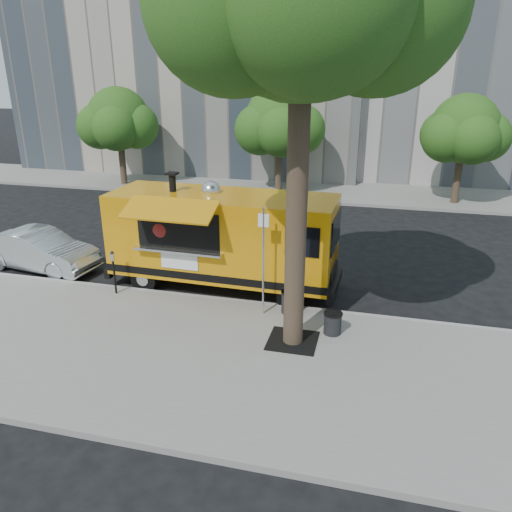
{
  "coord_description": "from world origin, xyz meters",
  "views": [
    {
      "loc": [
        4.35,
        -13.43,
        6.47
      ],
      "look_at": [
        0.96,
        0.0,
        1.2
      ],
      "focal_mm": 35.0,
      "sensor_mm": 36.0,
      "label": 1
    }
  ],
  "objects": [
    {
      "name": "sedan",
      "position": [
        -6.59,
        0.09,
        0.68
      ],
      "size": [
        4.3,
        2.01,
        1.36
      ],
      "primitive_type": "imported",
      "rotation": [
        0.0,
        0.0,
        1.43
      ],
      "color": "silver",
      "rests_on": "ground"
    },
    {
      "name": "curb",
      "position": [
        0.0,
        -0.93,
        0.07
      ],
      "size": [
        60.0,
        0.14,
        0.16
      ],
      "primitive_type": "cube",
      "color": "#999993",
      "rests_on": "ground"
    },
    {
      "name": "far_tree_b",
      "position": [
        -1.0,
        12.7,
        3.83
      ],
      "size": [
        3.6,
        3.6,
        5.5
      ],
      "color": "#33261C",
      "rests_on": "far_sidewalk"
    },
    {
      "name": "far_tree_a",
      "position": [
        -10.0,
        12.3,
        3.78
      ],
      "size": [
        3.42,
        3.42,
        5.36
      ],
      "color": "#33261C",
      "rests_on": "far_sidewalk"
    },
    {
      "name": "far_sidewalk",
      "position": [
        0.0,
        13.5,
        0.07
      ],
      "size": [
        60.0,
        5.0,
        0.15
      ],
      "primitive_type": "cube",
      "color": "gray",
      "rests_on": "ground"
    },
    {
      "name": "tree_well",
      "position": [
        2.6,
        -2.8,
        0.15
      ],
      "size": [
        1.2,
        1.2,
        0.02
      ],
      "primitive_type": "cube",
      "color": "black",
      "rests_on": "sidewalk"
    },
    {
      "name": "parking_meter",
      "position": [
        -3.0,
        -1.35,
        0.98
      ],
      "size": [
        0.11,
        0.11,
        1.33
      ],
      "color": "black",
      "rests_on": "sidewalk"
    },
    {
      "name": "food_truck",
      "position": [
        -0.16,
        0.17,
        1.65
      ],
      "size": [
        7.14,
        3.36,
        3.5
      ],
      "rotation": [
        0.0,
        0.0,
        -0.03
      ],
      "color": "orange",
      "rests_on": "ground"
    },
    {
      "name": "far_tree_c",
      "position": [
        8.0,
        12.4,
        3.72
      ],
      "size": [
        3.24,
        3.24,
        5.21
      ],
      "color": "#33261C",
      "rests_on": "far_sidewalk"
    },
    {
      "name": "sign_post",
      "position": [
        1.55,
        -1.55,
        1.85
      ],
      "size": [
        0.28,
        0.06,
        3.0
      ],
      "color": "silver",
      "rests_on": "sidewalk"
    },
    {
      "name": "sidewalk",
      "position": [
        0.0,
        -4.0,
        0.07
      ],
      "size": [
        60.0,
        6.0,
        0.15
      ],
      "primitive_type": "cube",
      "color": "gray",
      "rests_on": "ground"
    },
    {
      "name": "trash_bin_right",
      "position": [
        3.5,
        -2.18,
        0.46
      ],
      "size": [
        0.48,
        0.48,
        0.58
      ],
      "color": "black",
      "rests_on": "sidewalk"
    },
    {
      "name": "ground",
      "position": [
        0.0,
        0.0,
        0.0
      ],
      "size": [
        120.0,
        120.0,
        0.0
      ],
      "primitive_type": "plane",
      "color": "black",
      "rests_on": "ground"
    },
    {
      "name": "trash_bin_left",
      "position": [
        2.26,
        -1.3,
        0.49
      ],
      "size": [
        0.53,
        0.53,
        0.63
      ],
      "color": "black",
      "rests_on": "sidewalk"
    }
  ]
}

